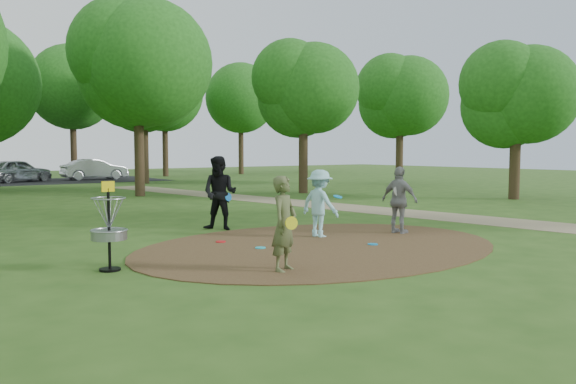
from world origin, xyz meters
TOP-DOWN VIEW (x-y plane):
  - ground at (0.00, 0.00)m, footprint 100.00×100.00m
  - dirt_clearing at (0.00, 0.00)m, footprint 8.40×8.40m
  - footpath at (6.50, 2.00)m, footprint 7.55×39.89m
  - parking_lot at (2.00, 30.00)m, footprint 14.00×8.00m
  - player_observer_with_disc at (-2.13, -1.54)m, footprint 0.71×0.62m
  - player_throwing_with_disc at (0.77, 0.98)m, footprint 1.08×1.13m
  - player_walking_with_disc at (-0.50, 3.47)m, footprint 1.14×1.18m
  - player_waiting_with_disc at (2.70, 0.22)m, footprint 0.57×1.03m
  - disc_ground_cyan at (-1.25, 0.49)m, footprint 0.22×0.22m
  - disc_ground_blue at (0.95, -0.61)m, footprint 0.22×0.22m
  - disc_ground_red at (-1.52, 1.67)m, footprint 0.22×0.22m
  - car_left at (-0.09, 30.32)m, footprint 4.71×3.38m
  - car_right at (4.88, 30.24)m, footprint 4.39×1.54m
  - disc_golf_basket at (-4.50, 0.30)m, footprint 0.63×0.63m
  - tree_ring at (-0.56, 10.96)m, footprint 37.11×45.18m

SIDE VIEW (x-z plane):
  - ground at x=0.00m, z-range 0.00..0.00m
  - parking_lot at x=2.00m, z-range 0.00..0.01m
  - footpath at x=6.50m, z-range 0.00..0.01m
  - dirt_clearing at x=0.00m, z-range 0.00..0.02m
  - disc_ground_cyan at x=-1.25m, z-range 0.02..0.04m
  - disc_ground_blue at x=0.95m, z-range 0.02..0.04m
  - disc_ground_red at x=-1.52m, z-range 0.02..0.04m
  - car_right at x=4.88m, z-range 0.00..1.45m
  - car_left at x=-0.09m, z-range 0.00..1.49m
  - player_throwing_with_disc at x=0.77m, z-range 0.00..1.61m
  - player_observer_with_disc at x=-2.13m, z-range 0.00..1.64m
  - player_waiting_with_disc at x=2.70m, z-range 0.00..1.67m
  - disc_golf_basket at x=-4.50m, z-range 0.10..1.64m
  - player_walking_with_disc at x=-0.50m, z-range 0.00..1.91m
  - tree_ring at x=-0.56m, z-range 0.71..9.65m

